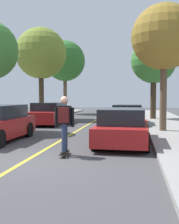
{
  "coord_description": "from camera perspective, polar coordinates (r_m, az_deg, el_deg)",
  "views": [
    {
      "loc": [
        2.95,
        -7.26,
        1.75
      ],
      "look_at": [
        0.27,
        9.3,
        0.86
      ],
      "focal_mm": 45.17,
      "sensor_mm": 36.0,
      "label": 1
    }
  ],
  "objects": [
    {
      "name": "ground",
      "position": [
        8.02,
        -12.77,
        -9.61
      ],
      "size": [
        80.0,
        80.0,
        0.0
      ],
      "primitive_type": "plane",
      "color": "#424244"
    },
    {
      "name": "center_line",
      "position": [
        11.77,
        -5.43,
        -5.5
      ],
      "size": [
        0.12,
        39.2,
        0.01
      ],
      "primitive_type": "cube",
      "color": "gold",
      "rests_on": "ground"
    },
    {
      "name": "parked_car_left_near",
      "position": [
        18.24,
        -8.28,
        -0.35
      ],
      "size": [
        2.09,
        4.57,
        1.4
      ],
      "color": "maroon",
      "rests_on": "ground"
    },
    {
      "name": "parked_car_right_nearest",
      "position": [
        10.36,
        6.84,
        -3.06
      ],
      "size": [
        1.97,
        4.1,
        1.33
      ],
      "color": "maroon",
      "rests_on": "ground"
    },
    {
      "name": "parked_car_right_near",
      "position": [
        17.36,
        7.79,
        -0.65
      ],
      "size": [
        2.07,
        4.43,
        1.29
      ],
      "color": "#38383D",
      "rests_on": "ground"
    },
    {
      "name": "street_tree_left_near",
      "position": [
        22.57,
        -9.79,
        11.58
      ],
      "size": [
        3.95,
        3.95,
        6.98
      ],
      "color": "#3D2D1E",
      "rests_on": "sidewalk_left"
    },
    {
      "name": "street_tree_left_far",
      "position": [
        29.82,
        -4.99,
        10.22
      ],
      "size": [
        4.19,
        4.19,
        7.46
      ],
      "color": "brown",
      "rests_on": "sidewalk_left"
    },
    {
      "name": "street_tree_right_nearest",
      "position": [
        14.25,
        14.86,
        14.36
      ],
      "size": [
        3.12,
        3.12,
        6.02
      ],
      "color": "brown",
      "rests_on": "sidewalk_right"
    },
    {
      "name": "street_tree_right_near",
      "position": [
        21.67,
        12.86,
        10.0
      ],
      "size": [
        3.34,
        3.34,
        5.97
      ],
      "color": "#3D2D1E",
      "rests_on": "sidewalk_right"
    },
    {
      "name": "skateboard",
      "position": [
        8.51,
        -5.06,
        -8.22
      ],
      "size": [
        0.33,
        0.86,
        0.1
      ],
      "color": "black",
      "rests_on": "ground"
    },
    {
      "name": "skateboarder",
      "position": [
        8.34,
        -5.12,
        -1.78
      ],
      "size": [
        0.59,
        0.71,
        1.67
      ],
      "color": "black",
      "rests_on": "skateboard"
    }
  ]
}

